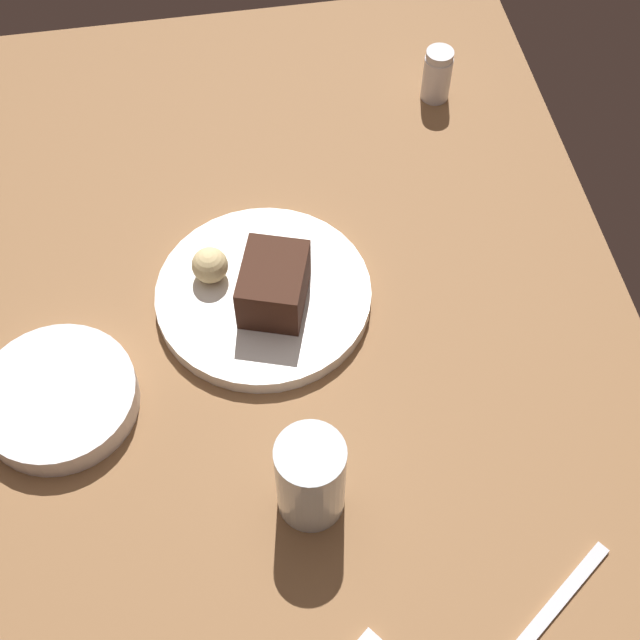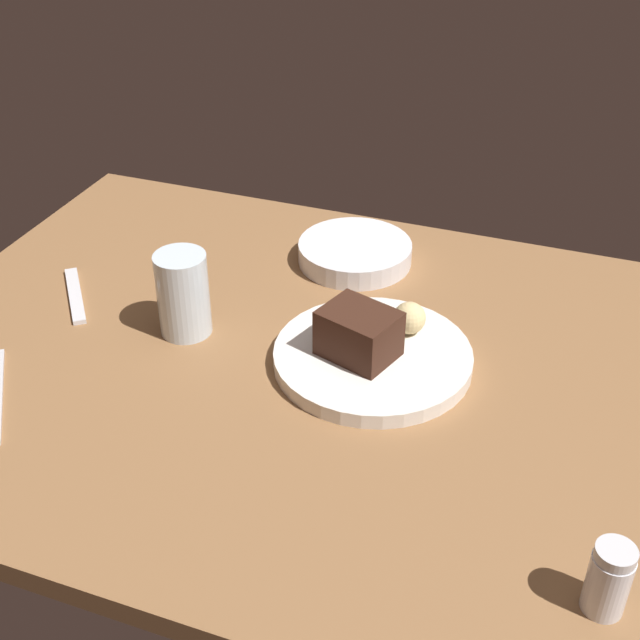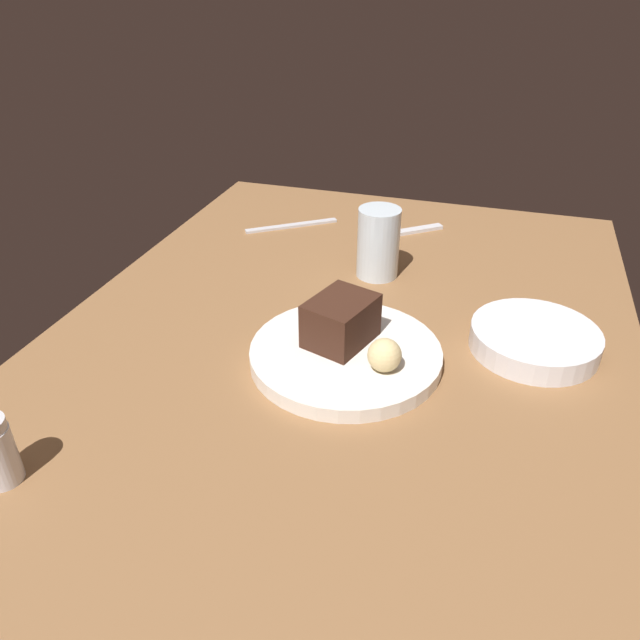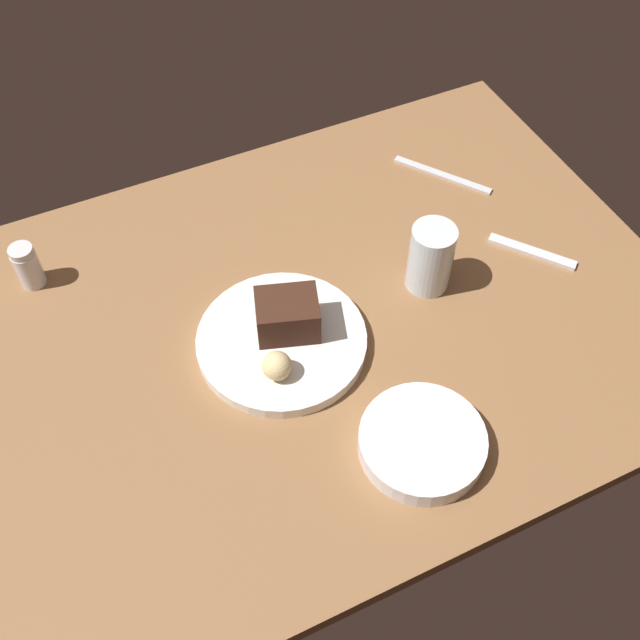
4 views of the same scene
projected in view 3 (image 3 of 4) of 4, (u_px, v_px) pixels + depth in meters
dining_table at (338, 349)px, 88.15cm from camera, size 120.00×84.00×3.00cm
dessert_plate at (346, 355)px, 82.48cm from camera, size 26.01×26.01×2.07cm
chocolate_cake_slice at (341, 321)px, 81.90cm from camera, size 11.13×9.82×6.39cm
bread_roll at (384, 355)px, 76.75cm from camera, size 4.38×4.38×4.38cm
water_glass at (378, 243)px, 101.83cm from camera, size 7.10×7.10×11.92cm
side_bowl at (534, 339)px, 84.59cm from camera, size 17.66×17.66×3.27cm
dessert_spoon at (408, 231)px, 120.03cm from camera, size 10.73×12.87×0.70cm
butter_knife at (292, 226)px, 122.76cm from camera, size 12.29×16.20×0.50cm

